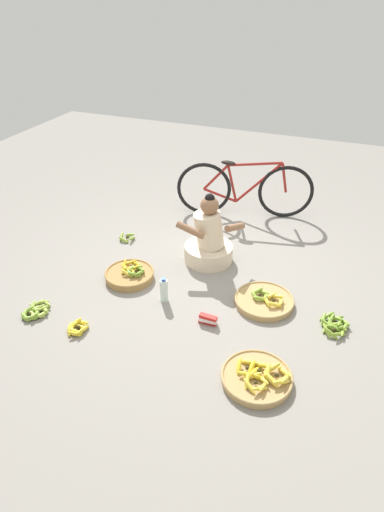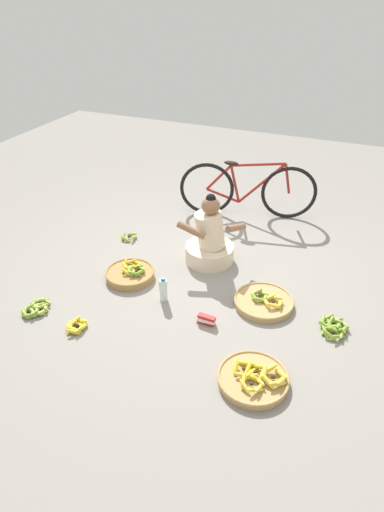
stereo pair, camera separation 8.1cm
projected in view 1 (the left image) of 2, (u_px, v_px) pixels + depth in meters
ground_plane at (199, 275)px, 4.52m from camera, size 10.00×10.00×0.00m
vendor_woman_front at (209, 240)px, 4.62m from camera, size 0.63×0.52×0.78m
bicycle_leaning at (244, 189)px, 5.45m from camera, size 1.65×0.51×0.73m
banana_basket_back_center at (264, 300)px, 4.10m from camera, size 0.56×0.56×0.13m
banana_basket_mid_right at (130, 274)px, 4.44m from camera, size 0.50×0.50×0.15m
banana_basket_front_center at (258, 377)px, 3.31m from camera, size 0.55×0.55×0.14m
loose_bananas_back_left at (77, 328)px, 3.79m from camera, size 0.19×0.23×0.08m
loose_bananas_front_right at (127, 237)px, 5.10m from camera, size 0.18×0.18×0.08m
loose_bananas_back_right at (36, 311)px, 3.98m from camera, size 0.24×0.33×0.09m
loose_bananas_front_left at (334, 325)px, 3.82m from camera, size 0.29×0.33×0.10m
water_bottle at (164, 290)px, 4.10m from camera, size 0.07×0.07×0.26m
packet_carton_stack at (208, 320)px, 3.86m from camera, size 0.17×0.07×0.09m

